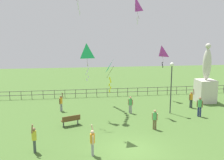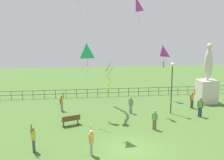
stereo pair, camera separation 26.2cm
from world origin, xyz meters
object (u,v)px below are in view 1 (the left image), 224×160
(person_5, at_px, (191,98))
(kite_1, at_px, (113,68))
(person_3, at_px, (200,106))
(person_2, at_px, (61,102))
(kite_0, at_px, (161,52))
(kite_2, at_px, (87,53))
(person_0, at_px, (130,104))
(person_1, at_px, (34,138))
(statue_monument, at_px, (206,85))
(person_6, at_px, (92,141))
(person_4, at_px, (155,118))
(lamppost, at_px, (171,77))
(park_bench, at_px, (71,120))
(kite_5, at_px, (135,5))

(person_5, distance_m, kite_1, 11.18)
(person_3, height_order, kite_1, kite_1)
(person_2, bearing_deg, kite_0, 15.78)
(person_5, height_order, kite_2, kite_2)
(person_0, xyz_separation_m, person_3, (5.84, -1.77, 0.09))
(person_1, xyz_separation_m, person_3, (13.34, 5.15, 0.06))
(statue_monument, bearing_deg, person_2, -175.28)
(person_0, height_order, kite_0, kite_0)
(person_6, height_order, kite_2, kite_2)
(person_4, bearing_deg, person_6, -144.02)
(person_1, height_order, person_6, person_1)
(kite_2, bearing_deg, lamppost, 11.18)
(lamppost, xyz_separation_m, person_0, (-3.63, 0.51, -2.48))
(park_bench, relative_size, kite_2, 0.53)
(person_6, height_order, kite_0, kite_0)
(lamppost, height_order, person_2, lamppost)
(person_4, height_order, kite_2, kite_2)
(person_4, bearing_deg, lamppost, 54.66)
(park_bench, bearing_deg, kite_2, 20.12)
(statue_monument, xyz_separation_m, person_6, (-12.68, -10.57, -0.95))
(lamppost, xyz_separation_m, kite_1, (-5.94, -4.48, 1.56))
(person_3, bearing_deg, person_0, 163.12)
(park_bench, xyz_separation_m, person_3, (11.20, 0.74, 0.54))
(kite_2, bearing_deg, person_4, -23.68)
(lamppost, relative_size, kite_1, 2.05)
(park_bench, relative_size, person_1, 0.82)
(person_2, bearing_deg, park_bench, -76.34)
(person_6, height_order, kite_1, kite_1)
(person_4, bearing_deg, person_2, 142.11)
(park_bench, xyz_separation_m, kite_1, (3.05, -2.47, 4.49))
(person_0, height_order, person_3, person_3)
(person_1, height_order, person_4, person_1)
(kite_0, relative_size, kite_1, 1.07)
(person_0, bearing_deg, person_3, -16.88)
(kite_5, bearing_deg, statue_monument, 12.31)
(person_2, bearing_deg, kite_2, -56.42)
(park_bench, bearing_deg, lamppost, 12.58)
(lamppost, bearing_deg, kite_5, 154.77)
(person_3, bearing_deg, person_4, -153.26)
(statue_monument, height_order, kite_5, kite_5)
(person_3, distance_m, kite_0, 7.74)
(person_5, bearing_deg, person_1, -150.44)
(person_0, bearing_deg, park_bench, -154.89)
(statue_monument, height_order, person_0, statue_monument)
(lamppost, height_order, person_3, lamppost)
(person_1, distance_m, kite_1, 6.84)
(kite_5, bearing_deg, person_0, -118.67)
(lamppost, xyz_separation_m, person_6, (-7.61, -7.32, -2.45))
(person_3, height_order, person_6, person_6)
(person_3, xyz_separation_m, person_6, (-9.82, -6.05, -0.06))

